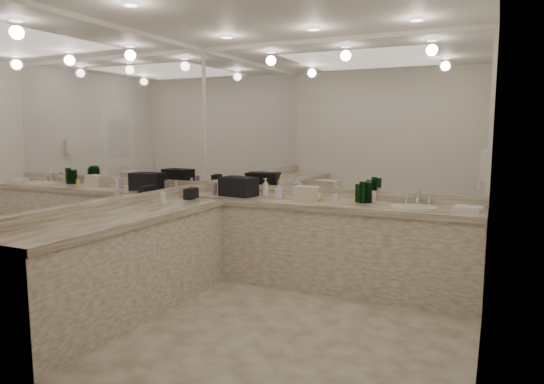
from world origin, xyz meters
The scene contains 36 objects.
floor centered at (0.00, 0.00, 0.00)m, with size 3.20×3.20×0.00m, color beige.
ceiling centered at (0.00, 0.00, 2.60)m, with size 3.20×3.20×0.00m, color white.
wall_back centered at (0.00, 1.50, 1.30)m, with size 3.20×0.02×2.60m, color silver.
wall_left centered at (-1.60, 0.00, 1.30)m, with size 0.02×3.00×2.60m, color silver.
wall_right centered at (1.60, 0.00, 1.30)m, with size 0.02×3.00×2.60m, color silver.
vanity_back_base centered at (0.00, 1.20, 0.42)m, with size 3.20×0.60×0.84m, color beige.
vanity_back_top centered at (0.00, 1.19, 0.87)m, with size 3.20×0.64×0.06m, color beige.
vanity_left_base centered at (-1.30, -0.30, 0.42)m, with size 0.60×2.40×0.84m, color beige.
vanity_left_top centered at (-1.29, -0.30, 0.87)m, with size 0.64×2.42×0.06m, color beige.
backsplash_back centered at (0.00, 1.48, 0.95)m, with size 3.20×0.04×0.10m, color beige.
backsplash_left centered at (-1.58, 0.00, 0.95)m, with size 0.04×3.00×0.10m, color beige.
mirror_back centered at (0.00, 1.49, 1.77)m, with size 3.12×0.01×1.55m, color white.
mirror_left centered at (-1.59, 0.00, 1.77)m, with size 0.01×2.92×1.55m, color white.
sink centered at (0.95, 1.20, 0.90)m, with size 0.44×0.44×0.03m, color white.
faucet centered at (0.95, 1.41, 0.97)m, with size 0.24×0.16×0.14m, color silver.
wall_phone centered at (1.56, 0.70, 1.35)m, with size 0.06×0.10×0.24m, color white.
door centered at (1.59, -0.50, 1.05)m, with size 0.02×0.82×2.10m, color white.
black_toiletry_bag centered at (-0.95, 1.17, 1.01)m, with size 0.39×0.25×0.22m, color black.
black_bag_spill centered at (-1.30, 0.76, 0.96)m, with size 0.09×0.20×0.11m, color black.
cream_cosmetic_case centered at (-0.13, 1.17, 0.98)m, with size 0.26×0.16×0.15m, color beige.
hand_towel centered at (1.43, 1.22, 0.92)m, with size 0.24×0.16×0.04m, color white.
lotion_left centered at (-1.30, 0.27, 0.96)m, with size 0.05×0.05×0.12m, color white.
soap_bottle_a centered at (-0.67, 1.29, 1.00)m, with size 0.08×0.08×0.20m, color silver.
soap_bottle_b centered at (-0.47, 1.21, 0.98)m, with size 0.08×0.08×0.17m, color silver.
soap_bottle_c centered at (-0.04, 1.16, 0.97)m, with size 0.12×0.12×0.15m, color #FDF08E.
green_bottle_0 centered at (0.49, 1.27, 1.01)m, with size 0.07×0.07×0.21m, color #094312.
green_bottle_1 centered at (0.44, 1.24, 1.01)m, with size 0.07×0.07×0.22m, color #094312.
green_bottle_2 centered at (0.39, 1.27, 0.99)m, with size 0.07×0.07×0.19m, color #094312.
green_bottle_3 centered at (0.45, 1.34, 1.00)m, with size 0.07×0.07×0.19m, color #094312.
green_bottle_4 centered at (0.44, 1.35, 0.99)m, with size 0.06×0.06×0.18m, color #094312.
amenity_bottle_0 centered at (0.15, 1.26, 0.94)m, with size 0.06×0.06×0.08m, color silver.
amenity_bottle_1 centered at (0.52, 1.33, 0.96)m, with size 0.06×0.06×0.11m, color white.
amenity_bottle_2 centered at (0.36, 1.31, 0.93)m, with size 0.06×0.06×0.06m, color #F2D84C.
amenity_bottle_3 centered at (-1.27, 1.32, 0.96)m, with size 0.04×0.04×0.12m, color silver.
amenity_bottle_4 centered at (-1.25, 1.16, 0.97)m, with size 0.05×0.05×0.13m, color #9966B2.
amenity_bottle_5 centered at (-0.95, 1.25, 0.96)m, with size 0.05×0.05×0.13m, color #E57F66.
Camera 1 is at (1.65, -3.53, 1.64)m, focal length 32.00 mm.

